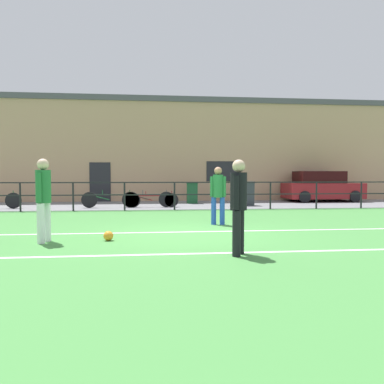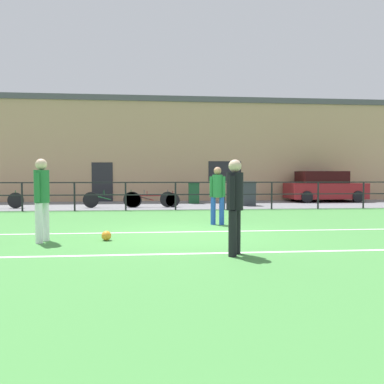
# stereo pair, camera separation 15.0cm
# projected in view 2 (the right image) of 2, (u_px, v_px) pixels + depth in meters

# --- Properties ---
(ground) EXTENTS (60.00, 44.00, 0.04)m
(ground) POSITION_uv_depth(u_px,v_px,m) (187.00, 235.00, 8.71)
(ground) COLOR #478C42
(field_line_touchline) EXTENTS (36.00, 0.11, 0.00)m
(field_line_touchline) POSITION_uv_depth(u_px,v_px,m) (186.00, 232.00, 9.02)
(field_line_touchline) COLOR white
(field_line_touchline) RESTS_ON ground
(field_line_hash) EXTENTS (36.00, 0.11, 0.00)m
(field_line_hash) POSITION_uv_depth(u_px,v_px,m) (196.00, 254.00, 6.52)
(field_line_hash) COLOR white
(field_line_hash) RESTS_ON ground
(pavement_strip) EXTENTS (48.00, 5.00, 0.02)m
(pavement_strip) POSITION_uv_depth(u_px,v_px,m) (173.00, 205.00, 17.16)
(pavement_strip) COLOR slate
(pavement_strip) RESTS_ON ground
(perimeter_fence) EXTENTS (36.07, 0.07, 1.15)m
(perimeter_fence) POSITION_uv_depth(u_px,v_px,m) (176.00, 192.00, 14.64)
(perimeter_fence) COLOR black
(perimeter_fence) RESTS_ON ground
(clubhouse_facade) EXTENTS (28.00, 2.56, 5.68)m
(clubhouse_facade) POSITION_uv_depth(u_px,v_px,m) (171.00, 150.00, 20.71)
(clubhouse_facade) COLOR tan
(clubhouse_facade) RESTS_ON ground
(player_goalkeeper) EXTENTS (0.30, 0.42, 1.69)m
(player_goalkeeper) POSITION_uv_depth(u_px,v_px,m) (235.00, 201.00, 6.36)
(player_goalkeeper) COLOR black
(player_goalkeeper) RESTS_ON ground
(player_striker) EXTENTS (0.31, 0.48, 1.76)m
(player_striker) POSITION_uv_depth(u_px,v_px,m) (42.00, 195.00, 7.62)
(player_striker) COLOR white
(player_striker) RESTS_ON ground
(player_winger) EXTENTS (0.44, 0.29, 1.65)m
(player_winger) POSITION_uv_depth(u_px,v_px,m) (217.00, 192.00, 10.32)
(player_winger) COLOR blue
(player_winger) RESTS_ON ground
(soccer_ball_match) EXTENTS (0.21, 0.21, 0.21)m
(soccer_ball_match) POSITION_uv_depth(u_px,v_px,m) (106.00, 236.00, 7.83)
(soccer_ball_match) COLOR orange
(soccer_ball_match) RESTS_ON ground
(parked_car_red) EXTENTS (3.98, 1.92, 1.61)m
(parked_car_red) POSITION_uv_depth(u_px,v_px,m) (324.00, 187.00, 19.26)
(parked_car_red) COLOR maroon
(parked_car_red) RESTS_ON pavement_strip
(bicycle_parked_0) EXTENTS (2.19, 0.04, 0.77)m
(bicycle_parked_0) POSITION_uv_depth(u_px,v_px,m) (150.00, 199.00, 15.76)
(bicycle_parked_0) COLOR black
(bicycle_parked_0) RESTS_ON pavement_strip
(bicycle_parked_2) EXTENTS (2.39, 0.04, 0.77)m
(bicycle_parked_2) POSITION_uv_depth(u_px,v_px,m) (111.00, 199.00, 15.61)
(bicycle_parked_2) COLOR black
(bicycle_parked_2) RESTS_ON pavement_strip
(bicycle_parked_3) EXTENTS (2.27, 0.04, 0.71)m
(bicycle_parked_3) POSITION_uv_depth(u_px,v_px,m) (154.00, 200.00, 15.77)
(bicycle_parked_3) COLOR black
(bicycle_parked_3) RESTS_ON pavement_strip
(trash_bin_0) EXTENTS (0.54, 0.46, 1.04)m
(trash_bin_0) POSITION_uv_depth(u_px,v_px,m) (194.00, 193.00, 17.95)
(trash_bin_0) COLOR #194C28
(trash_bin_0) RESTS_ON pavement_strip
(trash_bin_1) EXTENTS (0.68, 0.58, 1.11)m
(trash_bin_1) POSITION_uv_depth(u_px,v_px,m) (248.00, 193.00, 16.67)
(trash_bin_1) COLOR #33383D
(trash_bin_1) RESTS_ON pavement_strip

